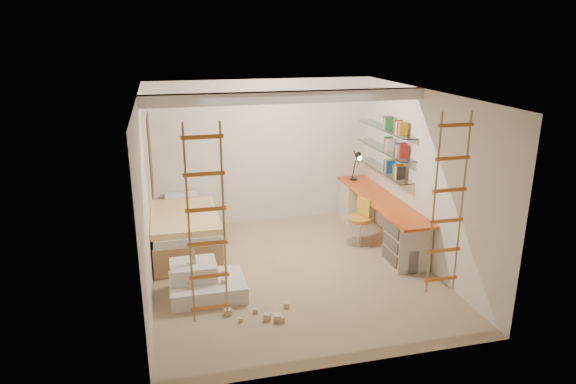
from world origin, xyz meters
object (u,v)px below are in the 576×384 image
object	(u,v)px
desk	(379,217)
play_platform	(203,283)
bed	(185,230)
swivel_chair	(360,228)

from	to	relation	value
desk	play_platform	distance (m)	3.28
bed	desk	bearing A→B (deg)	-6.49
desk	play_platform	world-z (taller)	desk
bed	play_platform	distance (m)	1.58
bed	swivel_chair	world-z (taller)	swivel_chair
bed	play_platform	xyz separation A→B (m)	(0.15, -1.56, -0.16)
swivel_chair	play_platform	xyz separation A→B (m)	(-2.65, -1.08, -0.12)
desk	play_platform	bearing A→B (deg)	-158.49
desk	swivel_chair	world-z (taller)	swivel_chair
desk	swivel_chair	bearing A→B (deg)	-162.35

